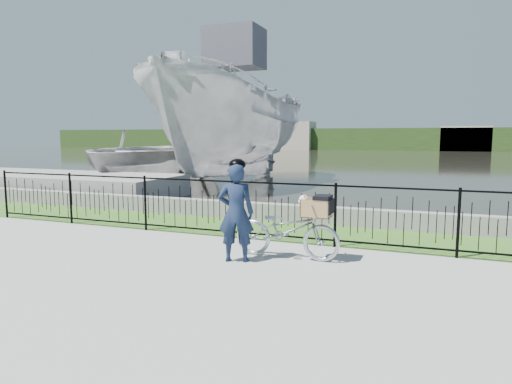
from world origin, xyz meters
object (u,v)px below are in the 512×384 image
at_px(boat_near, 235,128).
at_px(boat_far, 154,154).
at_px(bicycle_rig, 288,229).
at_px(dock, 42,183).
at_px(cyclist, 236,211).

bearing_deg(boat_near, boat_far, 174.46).
relative_size(bicycle_rig, boat_far, 0.14).
distance_m(bicycle_rig, boat_far, 14.54).
bearing_deg(dock, boat_near, 47.93).
bearing_deg(cyclist, boat_far, 129.05).
relative_size(dock, cyclist, 6.17).
bearing_deg(bicycle_rig, boat_near, 118.27).
relative_size(boat_near, boat_far, 0.95).
height_order(dock, cyclist, cyclist).
bearing_deg(boat_far, boat_near, -5.54).
bearing_deg(dock, bicycle_rig, -25.18).
height_order(dock, boat_far, boat_far).
bearing_deg(cyclist, dock, 151.06).
relative_size(cyclist, boat_near, 0.14).
relative_size(bicycle_rig, boat_near, 0.15).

